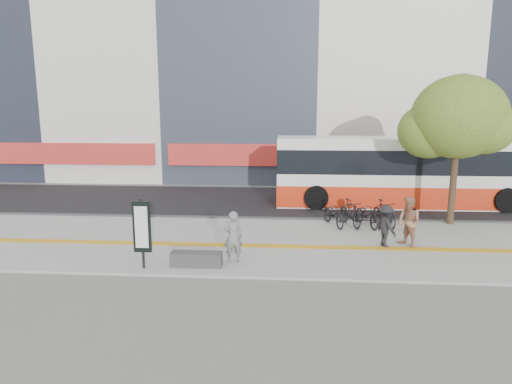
# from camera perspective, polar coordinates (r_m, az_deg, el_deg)

# --- Properties ---
(ground) EXTENTS (120.00, 120.00, 0.00)m
(ground) POSITION_cam_1_polar(r_m,az_deg,el_deg) (15.16, 3.10, -8.40)
(ground) COLOR slate
(ground) RESTS_ON ground
(sidewalk) EXTENTS (40.00, 7.00, 0.08)m
(sidewalk) POSITION_cam_1_polar(r_m,az_deg,el_deg) (16.57, 3.19, -6.57)
(sidewalk) COLOR gray
(sidewalk) RESTS_ON ground
(tactile_strip) EXTENTS (40.00, 0.45, 0.01)m
(tactile_strip) POSITION_cam_1_polar(r_m,az_deg,el_deg) (16.08, 3.17, -6.95)
(tactile_strip) COLOR gold
(tactile_strip) RESTS_ON sidewalk
(street) EXTENTS (40.00, 8.00, 0.06)m
(street) POSITION_cam_1_polar(r_m,az_deg,el_deg) (23.84, 3.49, -1.22)
(street) COLOR black
(street) RESTS_ON ground
(curb) EXTENTS (40.00, 0.25, 0.14)m
(curb) POSITION_cam_1_polar(r_m,az_deg,el_deg) (19.93, 3.36, -3.49)
(curb) COLOR #313133
(curb) RESTS_ON ground
(bench) EXTENTS (1.60, 0.45, 0.45)m
(bench) POSITION_cam_1_polar(r_m,az_deg,el_deg) (14.21, -7.64, -8.52)
(bench) COLOR #313133
(bench) RESTS_ON sidewalk
(signboard) EXTENTS (0.55, 0.10, 2.20)m
(signboard) POSITION_cam_1_polar(r_m,az_deg,el_deg) (14.02, -14.44, -4.48)
(signboard) COLOR black
(signboard) RESTS_ON sidewalk
(street_tree) EXTENTS (4.40, 3.80, 6.31)m
(street_tree) POSITION_cam_1_polar(r_m,az_deg,el_deg) (20.38, 24.37, 8.53)
(street_tree) COLOR #3C271B
(street_tree) RESTS_ON sidewalk
(bus) EXTENTS (12.91, 3.06, 3.44)m
(bus) POSITION_cam_1_polar(r_m,az_deg,el_deg) (23.81, 18.49, 2.25)
(bus) COLOR white
(bus) RESTS_ON street
(bicycle_row) EXTENTS (3.22, 2.03, 1.12)m
(bicycle_row) POSITION_cam_1_polar(r_m,az_deg,el_deg) (19.07, 12.96, -2.75)
(bicycle_row) COLOR black
(bicycle_row) RESTS_ON sidewalk
(seated_woman) EXTENTS (0.69, 0.53, 1.68)m
(seated_woman) POSITION_cam_1_polar(r_m,az_deg,el_deg) (14.28, -2.97, -5.75)
(seated_woman) COLOR black
(seated_woman) RESTS_ON sidewalk
(pedestrian_tan) EXTENTS (1.04, 1.11, 1.82)m
(pedestrian_tan) POSITION_cam_1_polar(r_m,az_deg,el_deg) (16.72, 19.02, -3.63)
(pedestrian_tan) COLOR #AD7357
(pedestrian_tan) RESTS_ON sidewalk
(pedestrian_dark) EXTENTS (0.90, 1.11, 1.50)m
(pedestrian_dark) POSITION_cam_1_polar(r_m,az_deg,el_deg) (16.49, 16.37, -4.22)
(pedestrian_dark) COLOR black
(pedestrian_dark) RESTS_ON sidewalk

